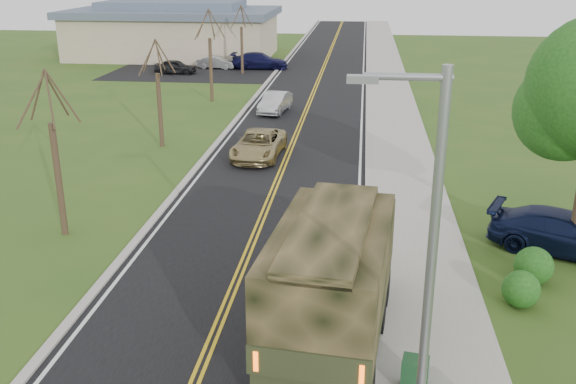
% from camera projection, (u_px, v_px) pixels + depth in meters
% --- Properties ---
extents(road, '(8.00, 120.00, 0.01)m').
position_uv_depth(road, '(315.00, 88.00, 50.96)').
color(road, black).
rests_on(road, ground).
extents(curb_right, '(0.30, 120.00, 0.12)m').
position_uv_depth(curb_right, '(368.00, 88.00, 50.49)').
color(curb_right, '#9E998E').
rests_on(curb_right, ground).
extents(sidewalk_right, '(3.20, 120.00, 0.10)m').
position_uv_depth(sidewalk_right, '(390.00, 89.00, 50.30)').
color(sidewalk_right, '#9E998E').
rests_on(sidewalk_right, ground).
extents(curb_left, '(0.30, 120.00, 0.10)m').
position_uv_depth(curb_left, '(264.00, 86.00, 51.40)').
color(curb_left, '#9E998E').
rests_on(curb_left, ground).
extents(street_light, '(1.65, 0.22, 8.00)m').
position_uv_depth(street_light, '(425.00, 272.00, 11.09)').
color(street_light, gray).
rests_on(street_light, ground).
extents(bare_tree_a, '(1.93, 2.26, 6.08)m').
position_uv_depth(bare_tree_a, '(57.00, 166.00, 22.81)').
color(bare_tree_a, '#38281C').
rests_on(bare_tree_a, ground).
extents(bare_tree_b, '(1.83, 2.14, 5.73)m').
position_uv_depth(bare_tree_b, '(159.00, 101.00, 34.07)').
color(bare_tree_b, '#38281C').
rests_on(bare_tree_b, ground).
extents(bare_tree_c, '(2.04, 2.39, 6.42)m').
position_uv_depth(bare_tree_c, '(211.00, 62.00, 45.18)').
color(bare_tree_c, '#38281C').
rests_on(bare_tree_c, ground).
extents(bare_tree_d, '(1.88, 2.20, 5.91)m').
position_uv_depth(bare_tree_d, '(242.00, 45.00, 56.46)').
color(bare_tree_d, '#38281C').
rests_on(bare_tree_d, ground).
extents(commercial_building, '(25.50, 21.50, 5.65)m').
position_uv_depth(commercial_building, '(174.00, 30.00, 66.71)').
color(commercial_building, tan).
rests_on(commercial_building, ground).
extents(military_truck, '(3.33, 7.67, 3.72)m').
position_uv_depth(military_truck, '(334.00, 270.00, 16.21)').
color(military_truck, black).
rests_on(military_truck, ground).
extents(suv_champagne, '(2.51, 4.99, 1.35)m').
position_uv_depth(suv_champagne, '(259.00, 144.00, 32.72)').
color(suv_champagne, tan).
rests_on(suv_champagne, ground).
extents(sedan_silver, '(1.93, 4.15, 1.32)m').
position_uv_depth(sedan_silver, '(275.00, 102.00, 42.50)').
color(sedan_silver, '#B7B8BC').
rests_on(sedan_silver, ground).
extents(pickup_navy, '(5.40, 3.82, 1.45)m').
position_uv_depth(pickup_navy, '(564.00, 233.00, 21.94)').
color(pickup_navy, black).
rests_on(pickup_navy, ground).
extents(utility_box_near, '(0.68, 0.59, 0.80)m').
position_uv_depth(utility_box_near, '(415.00, 374.00, 14.84)').
color(utility_box_near, '#184422').
rests_on(utility_box_near, sidewalk_right).
extents(lot_car_dark, '(3.70, 1.50, 1.26)m').
position_uv_depth(lot_car_dark, '(176.00, 67.00, 57.03)').
color(lot_car_dark, black).
rests_on(lot_car_dark, ground).
extents(lot_car_silver, '(3.68, 1.54, 1.18)m').
position_uv_depth(lot_car_silver, '(217.00, 62.00, 59.77)').
color(lot_car_silver, '#A7A6AB').
rests_on(lot_car_silver, ground).
extents(lot_car_navy, '(5.27, 2.29, 1.51)m').
position_uv_depth(lot_car_navy, '(260.00, 61.00, 59.54)').
color(lot_car_navy, '#0E0F36').
rests_on(lot_car_navy, ground).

